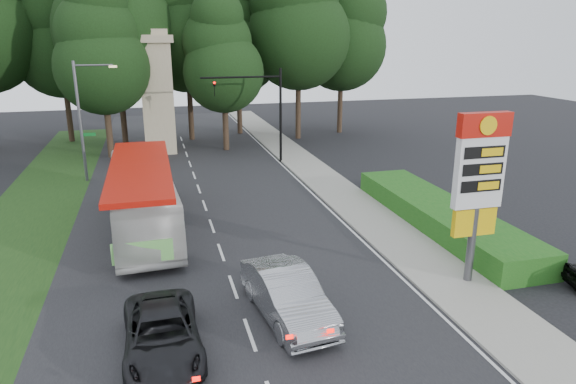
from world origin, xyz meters
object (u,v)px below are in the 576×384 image
object	(u,v)px
traffic_signal_mast	(264,103)
suv_charcoal	(162,334)
transit_bus	(142,198)
sedan_silver	(287,295)
monument	(157,92)
streetlight_signs	(83,116)
gas_station_pylon	(479,176)

from	to	relation	value
traffic_signal_mast	suv_charcoal	world-z (taller)	traffic_signal_mast
suv_charcoal	transit_bus	bearing A→B (deg)	91.57
sedan_silver	monument	bearing A→B (deg)	89.66
transit_bus	suv_charcoal	xyz separation A→B (m)	(0.57, -11.37, -0.99)
traffic_signal_mast	monument	xyz separation A→B (m)	(-7.68, 6.00, 0.43)
traffic_signal_mast	streetlight_signs	world-z (taller)	streetlight_signs
traffic_signal_mast	transit_bus	world-z (taller)	traffic_signal_mast
traffic_signal_mast	transit_bus	size ratio (longest dim) A/B	0.59
gas_station_pylon	transit_bus	xyz separation A→B (m)	(-12.57, 9.55, -2.76)
transit_bus	suv_charcoal	distance (m)	11.43
streetlight_signs	suv_charcoal	xyz separation A→B (m)	(4.19, -21.83, -3.74)
traffic_signal_mast	monument	world-z (taller)	monument
gas_station_pylon	suv_charcoal	xyz separation A→B (m)	(-12.00, -1.82, -3.75)
gas_station_pylon	suv_charcoal	distance (m)	12.70
monument	sedan_silver	distance (m)	29.22
sedan_silver	suv_charcoal	distance (m)	4.45
streetlight_signs	sedan_silver	size ratio (longest dim) A/B	1.52
traffic_signal_mast	monument	size ratio (longest dim) A/B	0.72
sedan_silver	streetlight_signs	bearing A→B (deg)	105.00
traffic_signal_mast	suv_charcoal	distance (m)	25.60
gas_station_pylon	traffic_signal_mast	bearing A→B (deg)	99.09
gas_station_pylon	transit_bus	size ratio (longest dim) A/B	0.56
gas_station_pylon	streetlight_signs	bearing A→B (deg)	128.96
transit_bus	suv_charcoal	world-z (taller)	transit_bus
sedan_silver	traffic_signal_mast	bearing A→B (deg)	72.26
streetlight_signs	monument	world-z (taller)	monument
streetlight_signs	sedan_silver	distance (m)	22.66
transit_bus	sedan_silver	distance (m)	11.37
traffic_signal_mast	suv_charcoal	size ratio (longest dim) A/B	1.43
gas_station_pylon	streetlight_signs	distance (m)	25.74
streetlight_signs	suv_charcoal	distance (m)	22.54
suv_charcoal	gas_station_pylon	bearing A→B (deg)	7.33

